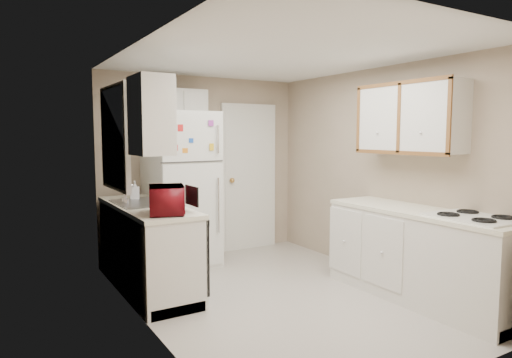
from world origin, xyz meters
TOP-DOWN VIEW (x-y plane):
  - floor at (0.00, 0.00)m, footprint 3.80×3.80m
  - ceiling at (0.00, 0.00)m, footprint 3.80×3.80m
  - wall_left at (-1.40, 0.00)m, footprint 3.80×3.80m
  - wall_right at (1.40, 0.00)m, footprint 3.80×3.80m
  - wall_back at (0.00, 1.90)m, footprint 2.80×2.80m
  - wall_front at (0.00, -1.90)m, footprint 2.80×2.80m
  - left_counter at (-1.10, 0.90)m, footprint 0.60×1.80m
  - dishwasher at (-0.81, 0.30)m, footprint 0.03×0.58m
  - sink at (-1.10, 1.05)m, footprint 0.54×0.74m
  - microwave at (-1.10, 0.29)m, footprint 0.52×0.39m
  - soap_bottle at (-1.09, 1.36)m, footprint 0.12×0.12m
  - window_blinds at (-1.36, 1.05)m, footprint 0.10×0.98m
  - upper_cabinet_left at (-1.25, 0.22)m, footprint 0.30×0.45m
  - refrigerator at (-0.45, 1.57)m, footprint 0.82×0.80m
  - cabinet_over_fridge at (-0.40, 1.75)m, footprint 0.70×0.30m
  - interior_door at (0.70, 1.86)m, footprint 0.86×0.06m
  - right_counter at (1.10, -0.80)m, footprint 0.60×2.00m
  - stove at (1.15, -1.34)m, footprint 0.62×0.75m
  - upper_cabinet_right at (1.25, -0.50)m, footprint 0.30×1.20m

SIDE VIEW (x-z plane):
  - floor at x=0.00m, z-range 0.00..0.00m
  - stove at x=1.15m, z-range 0.00..0.89m
  - left_counter at x=-1.10m, z-range 0.00..0.90m
  - right_counter at x=1.10m, z-range 0.00..0.90m
  - dishwasher at x=-0.81m, z-range 0.13..0.85m
  - sink at x=-1.10m, z-range 0.78..0.94m
  - refrigerator at x=-0.45m, z-range 0.00..1.91m
  - soap_bottle at x=-1.09m, z-range 0.89..1.11m
  - interior_door at x=0.70m, z-range -0.02..2.06m
  - microwave at x=-1.10m, z-range 0.89..1.21m
  - wall_left at x=-1.40m, z-range 1.20..1.20m
  - wall_right at x=1.40m, z-range 1.20..1.20m
  - wall_back at x=0.00m, z-range 1.20..1.20m
  - wall_front at x=0.00m, z-range 1.20..1.20m
  - window_blinds at x=-1.36m, z-range 1.06..2.14m
  - upper_cabinet_left at x=-1.25m, z-range 1.45..2.15m
  - upper_cabinet_right at x=1.25m, z-range 1.45..2.15m
  - cabinet_over_fridge at x=-0.40m, z-range 1.80..2.20m
  - ceiling at x=0.00m, z-range 2.40..2.40m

